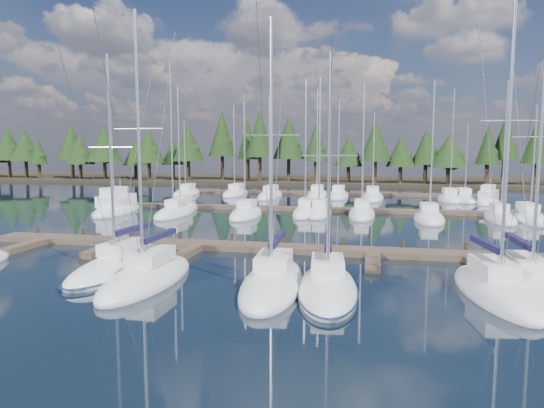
% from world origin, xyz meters
% --- Properties ---
extents(ground, '(260.00, 260.00, 0.00)m').
position_xyz_m(ground, '(0.00, 30.00, 0.00)').
color(ground, black).
rests_on(ground, ground).
extents(far_shore, '(220.00, 30.00, 0.60)m').
position_xyz_m(far_shore, '(0.00, 90.00, 0.30)').
color(far_shore, black).
rests_on(far_shore, ground).
extents(main_dock, '(44.00, 6.13, 0.90)m').
position_xyz_m(main_dock, '(0.00, 17.36, 0.20)').
color(main_dock, '#4E3F30').
rests_on(main_dock, ground).
extents(back_docks, '(50.00, 21.80, 0.40)m').
position_xyz_m(back_docks, '(0.00, 49.58, 0.20)').
color(back_docks, '#4E3F30').
rests_on(back_docks, ground).
extents(front_sailboat_1, '(3.95, 9.56, 12.90)m').
position_xyz_m(front_sailboat_1, '(-8.22, 10.62, 0.27)').
color(front_sailboat_1, silver).
rests_on(front_sailboat_1, ground).
extents(front_sailboat_2, '(3.11, 8.94, 14.56)m').
position_xyz_m(front_sailboat_2, '(-5.61, 8.76, 0.29)').
color(front_sailboat_2, silver).
rests_on(front_sailboat_2, ground).
extents(front_sailboat_3, '(3.47, 9.32, 13.93)m').
position_xyz_m(front_sailboat_3, '(1.04, 9.13, 0.28)').
color(front_sailboat_3, silver).
rests_on(front_sailboat_3, ground).
extents(front_sailboat_4, '(3.81, 8.89, 12.19)m').
position_xyz_m(front_sailboat_4, '(3.84, 8.80, 0.27)').
color(front_sailboat_4, silver).
rests_on(front_sailboat_4, ground).
extents(front_sailboat_5, '(4.06, 9.02, 15.04)m').
position_xyz_m(front_sailboat_5, '(11.76, 9.98, 0.30)').
color(front_sailboat_5, silver).
rests_on(front_sailboat_5, ground).
extents(front_sailboat_6, '(3.21, 9.71, 13.76)m').
position_xyz_m(front_sailboat_6, '(13.46, 11.06, 0.28)').
color(front_sailboat_6, silver).
rests_on(front_sailboat_6, ground).
extents(back_sailboat_rows, '(45.44, 32.12, 16.45)m').
position_xyz_m(back_sailboat_rows, '(-0.48, 45.39, 0.27)').
color(back_sailboat_rows, silver).
rests_on(back_sailboat_rows, ground).
extents(motor_yacht_left, '(3.27, 9.28, 4.61)m').
position_xyz_m(motor_yacht_left, '(-21.85, 34.45, 0.51)').
color(motor_yacht_left, silver).
rests_on(motor_yacht_left, ground).
extents(motor_yacht_right, '(5.12, 8.23, 3.89)m').
position_xyz_m(motor_yacht_right, '(20.64, 52.48, 0.44)').
color(motor_yacht_right, silver).
rests_on(motor_yacht_right, ground).
extents(tree_line, '(185.44, 11.66, 14.35)m').
position_xyz_m(tree_line, '(-0.72, 80.17, 7.52)').
color(tree_line, black).
rests_on(tree_line, far_shore).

